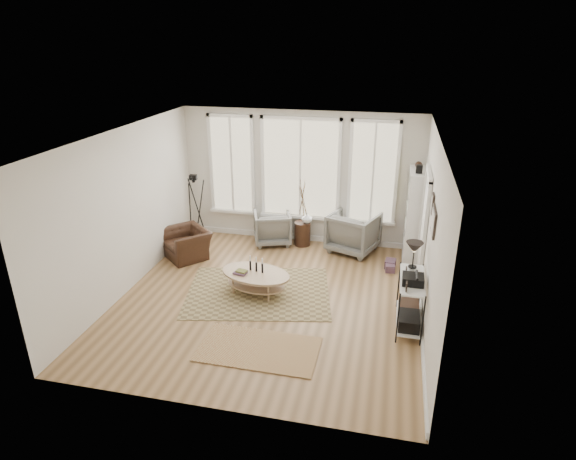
% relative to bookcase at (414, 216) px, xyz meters
% --- Properties ---
extents(room, '(5.50, 5.54, 2.90)m').
position_rel_bookcase_xyz_m(room, '(-2.42, -2.20, 0.47)').
color(room, '#9F794D').
rests_on(room, ground).
extents(bay_window, '(4.14, 0.12, 2.24)m').
position_rel_bookcase_xyz_m(bay_window, '(-2.44, 0.49, 0.65)').
color(bay_window, '#C9BB80').
rests_on(bay_window, ground).
extents(door, '(0.09, 1.06, 2.22)m').
position_rel_bookcase_xyz_m(door, '(0.13, -1.08, 0.17)').
color(door, silver).
rests_on(door, ground).
extents(bookcase, '(0.31, 0.85, 2.06)m').
position_rel_bookcase_xyz_m(bookcase, '(0.00, 0.00, 0.00)').
color(bookcase, white).
rests_on(bookcase, ground).
extents(low_shelf, '(0.38, 1.08, 1.30)m').
position_rel_bookcase_xyz_m(low_shelf, '(-0.06, -2.52, -0.44)').
color(low_shelf, white).
rests_on(low_shelf, ground).
extents(wall_art, '(0.04, 0.88, 0.44)m').
position_rel_bookcase_xyz_m(wall_art, '(0.14, -2.49, 0.92)').
color(wall_art, black).
rests_on(wall_art, ground).
extents(rug_main, '(2.87, 2.38, 0.01)m').
position_rel_bookcase_xyz_m(rug_main, '(-2.70, -2.04, -0.95)').
color(rug_main, brown).
rests_on(rug_main, ground).
extents(rug_runner, '(1.78, 1.00, 0.01)m').
position_rel_bookcase_xyz_m(rug_runner, '(-2.22, -3.68, -0.94)').
color(rug_runner, brown).
rests_on(rug_runner, ground).
extents(coffee_table, '(1.43, 1.07, 0.59)m').
position_rel_bookcase_xyz_m(coffee_table, '(-2.74, -2.06, -0.64)').
color(coffee_table, tan).
rests_on(coffee_table, ground).
extents(armchair_left, '(1.01, 1.02, 0.73)m').
position_rel_bookcase_xyz_m(armchair_left, '(-3.00, 0.19, -0.59)').
color(armchair_left, slate).
rests_on(armchair_left, ground).
extents(armchair_right, '(1.20, 1.22, 0.87)m').
position_rel_bookcase_xyz_m(armchair_right, '(-1.20, 0.15, -0.52)').
color(armchair_right, slate).
rests_on(armchair_right, ground).
extents(side_table, '(0.35, 0.35, 1.49)m').
position_rel_bookcase_xyz_m(side_table, '(-2.32, 0.22, -0.24)').
color(side_table, '#331E13').
rests_on(side_table, ground).
extents(vase, '(0.26, 0.26, 0.24)m').
position_rel_bookcase_xyz_m(vase, '(-2.23, 0.22, -0.31)').
color(vase, silver).
rests_on(vase, side_table).
extents(accent_chair, '(1.22, 1.21, 0.60)m').
position_rel_bookcase_xyz_m(accent_chair, '(-4.57, -0.90, -0.66)').
color(accent_chair, '#331E13').
rests_on(accent_chair, ground).
extents(tripod_camera, '(0.55, 0.55, 1.56)m').
position_rel_bookcase_xyz_m(tripod_camera, '(-4.65, -0.14, -0.24)').
color(tripod_camera, black).
rests_on(tripod_camera, ground).
extents(book_stack_near, '(0.23, 0.27, 0.16)m').
position_rel_bookcase_xyz_m(book_stack_near, '(-0.39, -0.50, -0.87)').
color(book_stack_near, maroon).
rests_on(book_stack_near, ground).
extents(book_stack_far, '(0.20, 0.24, 0.15)m').
position_rel_bookcase_xyz_m(book_stack_far, '(-0.39, -0.66, -0.88)').
color(book_stack_far, maroon).
rests_on(book_stack_far, ground).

